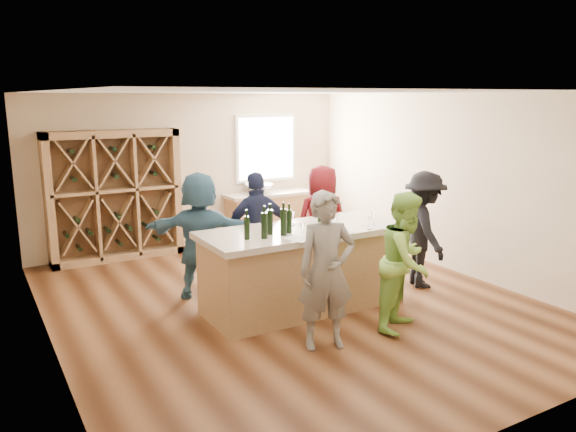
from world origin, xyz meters
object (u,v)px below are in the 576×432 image
wine_rack (115,196)px  person_far_left (201,235)px  person_near_right (406,261)px  person_far_mid (258,231)px  wine_bottle_c (270,222)px  wine_bottle_d (284,222)px  wine_bottle_a (247,228)px  person_near_left (326,271)px  sink (259,189)px  tasting_counter_base (304,271)px  wine_bottle_f (320,221)px  wine_bottle_b (264,226)px  person_server (424,230)px  person_far_right (322,221)px  wine_bottle_e (289,221)px

wine_rack → person_far_left: wine_rack is taller
person_near_right → person_far_mid: 2.35m
wine_bottle_c → wine_bottle_d: bearing=-45.9°
wine_bottle_a → person_near_left: bearing=-64.2°
wine_rack → sink: wine_rack is taller
tasting_counter_base → wine_bottle_f: wine_bottle_f is taller
wine_bottle_d → person_near_left: (-0.00, -0.95, -0.36)m
wine_bottle_d → person_near_left: 1.02m
sink → person_near_right: (-0.44, -4.65, -0.18)m
wine_bottle_f → tasting_counter_base: bearing=99.5°
wine_bottle_b → person_server: size_ratio=0.19×
sink → wine_bottle_a: (-2.03, -3.62, 0.21)m
person_server → person_near_right: bearing=149.7°
sink → person_far_mid: bearing=-117.7°
wine_bottle_f → person_far_mid: bearing=99.1°
person_far_left → wine_bottle_f: bearing=162.6°
wine_rack → person_near_right: wine_rack is taller
tasting_counter_base → wine_bottle_d: wine_bottle_d is taller
wine_bottle_d → person_server: (2.39, 0.06, -0.40)m
sink → wine_bottle_b: (-1.83, -3.68, 0.23)m
wine_bottle_f → wine_bottle_c: bearing=158.3°
person_far_right → tasting_counter_base: bearing=55.7°
person_near_right → tasting_counter_base: bearing=91.6°
tasting_counter_base → person_far_right: person_far_right is taller
sink → tasting_counter_base: size_ratio=0.21×
wine_bottle_b → wine_bottle_e: size_ratio=1.08×
person_far_mid → person_server: bearing=159.5°
wine_rack → wine_bottle_f: wine_rack is taller
wine_bottle_f → wine_bottle_e: bearing=152.3°
person_far_right → person_far_left: (-1.96, 0.05, 0.02)m
wine_bottle_b → person_far_right: person_far_right is taller
wine_bottle_c → person_far_right: size_ratio=0.18×
wine_rack → person_near_right: bearing=-64.4°
wine_rack → wine_bottle_d: size_ratio=6.64×
wine_bottle_d → wine_bottle_f: wine_bottle_d is taller
wine_bottle_d → person_far_right: bearing=41.3°
wine_bottle_b → person_far_mid: (0.54, 1.23, -0.39)m
wine_bottle_a → person_far_right: size_ratio=0.16×
tasting_counter_base → wine_bottle_d: (-0.42, -0.19, 0.75)m
sink → wine_bottle_f: (-1.08, -3.77, 0.22)m
wine_bottle_f → person_far_left: bearing=128.2°
person_far_right → wine_bottle_f: size_ratio=5.78×
wine_bottle_a → wine_bottle_d: wine_bottle_d is taller
wine_bottle_b → person_far_mid: person_far_mid is taller
sink → person_server: 3.70m
wine_bottle_c → person_near_right: 1.70m
person_far_right → person_near_left: bearing=66.4°
sink → wine_bottle_d: size_ratio=1.63×
wine_rack → person_far_mid: size_ratio=1.29×
person_far_left → wine_bottle_f: (1.07, -1.36, 0.35)m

